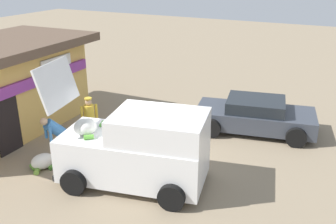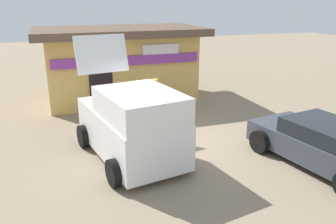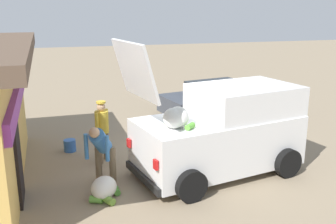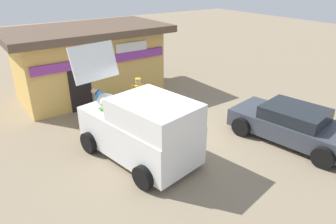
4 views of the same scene
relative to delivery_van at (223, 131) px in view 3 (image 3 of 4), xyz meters
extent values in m
plane|color=gray|center=(1.36, 0.53, -1.02)|extent=(60.00, 60.00, 0.00)
cube|color=purple|center=(0.85, 4.53, 0.94)|extent=(5.81, 0.27, 0.36)
cube|color=black|center=(-0.25, 4.53, -0.02)|extent=(0.90, 0.08, 2.00)
cube|color=white|center=(2.19, 4.58, 1.22)|extent=(1.50, 0.10, 0.60)
cube|color=white|center=(-0.02, 0.14, -0.25)|extent=(2.54, 4.11, 1.17)
cube|color=white|center=(0.12, -0.58, 0.69)|extent=(2.18, 2.67, 0.69)
cube|color=black|center=(0.35, -1.69, 0.65)|extent=(1.53, 0.38, 0.52)
cube|color=white|center=(-0.44, 2.17, 1.60)|extent=(1.68, 0.69, 1.16)
ellipsoid|color=silver|center=(-0.46, 1.26, 0.56)|extent=(0.53, 0.44, 0.44)
ellipsoid|color=silver|center=(-0.51, 1.38, 0.56)|extent=(0.52, 0.43, 0.43)
cylinder|color=#4FA23E|center=(0.20, 1.28, 0.39)|extent=(0.27, 0.18, 0.11)
cylinder|color=#549E47|center=(0.21, 1.17, 0.40)|extent=(0.24, 0.25, 0.12)
cylinder|color=olive|center=(-0.17, 1.40, 0.40)|extent=(0.27, 0.14, 0.12)
cylinder|color=#5FB33B|center=(-0.68, 1.06, 0.40)|extent=(0.26, 0.27, 0.12)
cube|color=black|center=(-0.41, 2.05, -0.75)|extent=(1.71, 0.42, 0.16)
cube|color=red|center=(-1.11, 1.92, -0.19)|extent=(0.15, 0.09, 0.20)
cube|color=red|center=(0.28, 2.20, -0.19)|extent=(0.15, 0.09, 0.20)
cylinder|color=black|center=(-0.72, -1.33, -0.68)|extent=(0.35, 0.71, 0.68)
cylinder|color=black|center=(1.19, -0.94, -0.68)|extent=(0.35, 0.71, 0.68)
cylinder|color=black|center=(-1.24, 1.22, -0.68)|extent=(0.35, 0.71, 0.68)
cylinder|color=black|center=(0.68, 1.61, -0.68)|extent=(0.35, 0.71, 0.68)
cube|color=#383D47|center=(4.80, -1.91, -0.54)|extent=(2.54, 4.35, 0.60)
cube|color=#1E2328|center=(4.80, -1.91, -0.03)|extent=(1.92, 2.22, 0.41)
cylinder|color=black|center=(4.11, -3.46, -0.69)|extent=(0.34, 0.69, 0.66)
cylinder|color=black|center=(6.01, -3.09, -0.69)|extent=(0.34, 0.69, 0.66)
cylinder|color=black|center=(3.58, -0.74, -0.69)|extent=(0.34, 0.69, 0.66)
cylinder|color=black|center=(5.48, -0.37, -0.69)|extent=(0.34, 0.69, 0.66)
cylinder|color=#726047|center=(1.27, 2.78, -0.63)|extent=(0.15, 0.15, 0.78)
cylinder|color=#726047|center=(1.54, 2.57, -0.63)|extent=(0.15, 0.15, 0.78)
cylinder|color=gold|center=(1.41, 2.68, 0.03)|extent=(0.48, 0.48, 0.55)
sphere|color=tan|center=(1.41, 2.68, 0.41)|extent=(0.21, 0.21, 0.21)
cylinder|color=gold|center=(1.41, 2.68, 0.54)|extent=(0.23, 0.23, 0.05)
cylinder|color=gold|center=(1.22, 2.82, 0.05)|extent=(0.09, 0.09, 0.52)
cylinder|color=gold|center=(1.60, 2.53, 0.05)|extent=(0.09, 0.09, 0.52)
cylinder|color=#726047|center=(0.10, 2.61, -0.60)|extent=(0.15, 0.15, 0.83)
cylinder|color=#726047|center=(0.27, 2.91, -0.60)|extent=(0.15, 0.15, 0.83)
cylinder|color=#3872B2|center=(0.01, 2.87, 0.02)|extent=(0.74, 0.63, 0.66)
sphere|color=tan|center=(-0.24, 3.01, 0.30)|extent=(0.23, 0.23, 0.23)
cylinder|color=#3872B2|center=(-0.30, 2.76, -0.06)|extent=(0.09, 0.09, 0.56)
cylinder|color=#3872B2|center=(-0.05, 3.18, -0.06)|extent=(0.09, 0.09, 0.56)
ellipsoid|color=silver|center=(-0.58, 2.90, -0.80)|extent=(0.83, 0.75, 0.44)
cylinder|color=#5C9C38|center=(-0.78, 3.09, -0.94)|extent=(0.24, 0.29, 0.15)
cylinder|color=#6D9D39|center=(-0.88, 2.85, -0.94)|extent=(0.32, 0.28, 0.15)
cylinder|color=#4C8F34|center=(-0.50, 2.63, -0.95)|extent=(0.24, 0.15, 0.14)
cylinder|color=blue|center=(2.37, 3.47, -0.86)|extent=(0.32, 0.32, 0.33)
camera|label=1|loc=(-7.74, -4.73, 4.60)|focal=40.88mm
camera|label=2|loc=(-1.68, -8.56, 3.20)|focal=36.44mm
camera|label=3|loc=(-8.05, 3.66, 2.84)|focal=41.73mm
camera|label=4|loc=(-3.91, -7.19, 4.26)|focal=32.77mm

